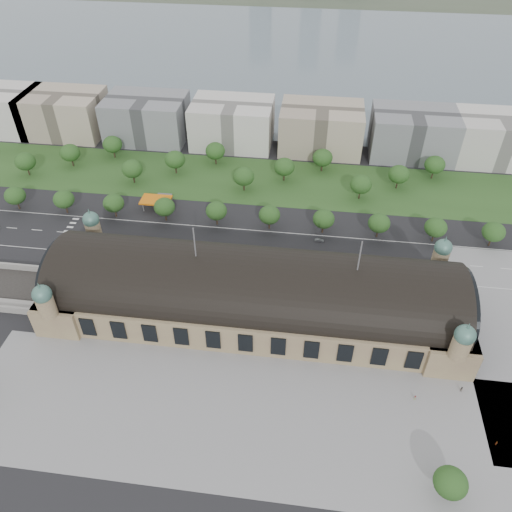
# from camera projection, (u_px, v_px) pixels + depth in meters

# --- Properties ---
(ground) EXTENTS (900.00, 900.00, 0.00)m
(ground) POSITION_uv_depth(u_px,v_px,m) (254.00, 313.00, 185.95)
(ground) COLOR black
(ground) RESTS_ON ground
(station) EXTENTS (150.00, 48.40, 44.30)m
(station) POSITION_uv_depth(u_px,v_px,m) (254.00, 293.00, 179.34)
(station) COLOR #9B8A60
(station) RESTS_ON ground
(plaza_south) EXTENTS (190.00, 48.00, 0.12)m
(plaza_south) POSITION_uv_depth(u_px,v_px,m) (267.00, 421.00, 151.55)
(plaza_south) COLOR gray
(plaza_south) RESTS_ON ground
(road_slab) EXTENTS (260.00, 26.00, 0.10)m
(road_slab) POSITION_uv_depth(u_px,v_px,m) (220.00, 245.00, 216.80)
(road_slab) COLOR black
(road_slab) RESTS_ON ground
(grass_belt) EXTENTS (300.00, 45.00, 0.10)m
(grass_belt) POSITION_uv_depth(u_px,v_px,m) (249.00, 180.00, 258.07)
(grass_belt) COLOR #2A4E1F
(grass_belt) RESTS_ON ground
(petrol_station) EXTENTS (14.00, 13.00, 5.05)m
(petrol_station) POSITION_uv_depth(u_px,v_px,m) (160.00, 199.00, 238.99)
(petrol_station) COLOR orange
(petrol_station) RESTS_ON ground
(lake) EXTENTS (700.00, 320.00, 0.08)m
(lake) POSITION_uv_depth(u_px,v_px,m) (302.00, 52.00, 412.25)
(lake) COLOR slate
(lake) RESTS_ON ground
(office_0) EXTENTS (45.00, 32.00, 24.00)m
(office_0) POSITION_uv_depth(u_px,v_px,m) (0.00, 110.00, 296.12)
(office_0) COLOR silver
(office_0) RESTS_ON ground
(office_1) EXTENTS (45.00, 32.00, 24.00)m
(office_1) POSITION_uv_depth(u_px,v_px,m) (64.00, 114.00, 292.15)
(office_1) COLOR tan
(office_1) RESTS_ON ground
(office_2) EXTENTS (45.00, 32.00, 24.00)m
(office_2) POSITION_uv_depth(u_px,v_px,m) (147.00, 118.00, 287.18)
(office_2) COLOR gray
(office_2) RESTS_ON ground
(office_3) EXTENTS (45.00, 32.00, 24.00)m
(office_3) POSITION_uv_depth(u_px,v_px,m) (232.00, 123.00, 282.22)
(office_3) COLOR silver
(office_3) RESTS_ON ground
(office_4) EXTENTS (45.00, 32.00, 24.00)m
(office_4) POSITION_uv_depth(u_px,v_px,m) (321.00, 128.00, 277.25)
(office_4) COLOR tan
(office_4) RESTS_ON ground
(office_5) EXTENTS (45.00, 32.00, 24.00)m
(office_5) POSITION_uv_depth(u_px,v_px,m) (413.00, 134.00, 272.29)
(office_5) COLOR gray
(office_5) RESTS_ON ground
(office_6) EXTENTS (45.00, 32.00, 24.00)m
(office_6) POSITION_uv_depth(u_px,v_px,m) (498.00, 139.00, 267.82)
(office_6) COLOR silver
(office_6) RESTS_ON ground
(tree_row_0) EXTENTS (9.60, 9.60, 11.52)m
(tree_row_0) POSITION_uv_depth(u_px,v_px,m) (15.00, 196.00, 233.34)
(tree_row_0) COLOR #2D2116
(tree_row_0) RESTS_ON ground
(tree_row_1) EXTENTS (9.60, 9.60, 11.52)m
(tree_row_1) POSITION_uv_depth(u_px,v_px,m) (64.00, 199.00, 230.96)
(tree_row_1) COLOR #2D2116
(tree_row_1) RESTS_ON ground
(tree_row_2) EXTENTS (9.60, 9.60, 11.52)m
(tree_row_2) POSITION_uv_depth(u_px,v_px,m) (114.00, 203.00, 228.58)
(tree_row_2) COLOR #2D2116
(tree_row_2) RESTS_ON ground
(tree_row_3) EXTENTS (9.60, 9.60, 11.52)m
(tree_row_3) POSITION_uv_depth(u_px,v_px,m) (164.00, 207.00, 226.19)
(tree_row_3) COLOR #2D2116
(tree_row_3) RESTS_ON ground
(tree_row_4) EXTENTS (9.60, 9.60, 11.52)m
(tree_row_4) POSITION_uv_depth(u_px,v_px,m) (216.00, 211.00, 223.81)
(tree_row_4) COLOR #2D2116
(tree_row_4) RESTS_ON ground
(tree_row_5) EXTENTS (9.60, 9.60, 11.52)m
(tree_row_5) POSITION_uv_depth(u_px,v_px,m) (269.00, 215.00, 221.43)
(tree_row_5) COLOR #2D2116
(tree_row_5) RESTS_ON ground
(tree_row_6) EXTENTS (9.60, 9.60, 11.52)m
(tree_row_6) POSITION_uv_depth(u_px,v_px,m) (324.00, 219.00, 219.04)
(tree_row_6) COLOR #2D2116
(tree_row_6) RESTS_ON ground
(tree_row_7) EXTENTS (9.60, 9.60, 11.52)m
(tree_row_7) POSITION_uv_depth(u_px,v_px,m) (379.00, 223.00, 216.66)
(tree_row_7) COLOR #2D2116
(tree_row_7) RESTS_ON ground
(tree_row_8) EXTENTS (9.60, 9.60, 11.52)m
(tree_row_8) POSITION_uv_depth(u_px,v_px,m) (436.00, 227.00, 214.28)
(tree_row_8) COLOR #2D2116
(tree_row_8) RESTS_ON ground
(tree_row_9) EXTENTS (9.60, 9.60, 11.52)m
(tree_row_9) POSITION_uv_depth(u_px,v_px,m) (494.00, 232.00, 211.89)
(tree_row_9) COLOR #2D2116
(tree_row_9) RESTS_ON ground
(tree_belt_0) EXTENTS (10.40, 10.40, 12.48)m
(tree_belt_0) POSITION_uv_depth(u_px,v_px,m) (25.00, 162.00, 256.72)
(tree_belt_0) COLOR #2D2116
(tree_belt_0) RESTS_ON ground
(tree_belt_1) EXTENTS (10.40, 10.40, 12.48)m
(tree_belt_1) POSITION_uv_depth(u_px,v_px,m) (70.00, 153.00, 263.95)
(tree_belt_1) COLOR #2D2116
(tree_belt_1) RESTS_ON ground
(tree_belt_2) EXTENTS (10.40, 10.40, 12.48)m
(tree_belt_2) POSITION_uv_depth(u_px,v_px,m) (112.00, 144.00, 271.17)
(tree_belt_2) COLOR #2D2116
(tree_belt_2) RESTS_ON ground
(tree_belt_3) EXTENTS (10.40, 10.40, 12.48)m
(tree_belt_3) POSITION_uv_depth(u_px,v_px,m) (132.00, 169.00, 251.06)
(tree_belt_3) COLOR #2D2116
(tree_belt_3) RESTS_ON ground
(tree_belt_4) EXTENTS (10.40, 10.40, 12.48)m
(tree_belt_4) POSITION_uv_depth(u_px,v_px,m) (175.00, 160.00, 258.28)
(tree_belt_4) COLOR #2D2116
(tree_belt_4) RESTS_ON ground
(tree_belt_5) EXTENTS (10.40, 10.40, 12.48)m
(tree_belt_5) POSITION_uv_depth(u_px,v_px,m) (215.00, 151.00, 265.51)
(tree_belt_5) COLOR #2D2116
(tree_belt_5) RESTS_ON ground
(tree_belt_6) EXTENTS (10.40, 10.40, 12.48)m
(tree_belt_6) POSITION_uv_depth(u_px,v_px,m) (244.00, 176.00, 245.40)
(tree_belt_6) COLOR #2D2116
(tree_belt_6) RESTS_ON ground
(tree_belt_7) EXTENTS (10.40, 10.40, 12.48)m
(tree_belt_7) POSITION_uv_depth(u_px,v_px,m) (284.00, 167.00, 252.62)
(tree_belt_7) COLOR #2D2116
(tree_belt_7) RESTS_ON ground
(tree_belt_8) EXTENTS (10.40, 10.40, 12.48)m
(tree_belt_8) POSITION_uv_depth(u_px,v_px,m) (323.00, 158.00, 259.85)
(tree_belt_8) COLOR #2D2116
(tree_belt_8) RESTS_ON ground
(tree_belt_9) EXTENTS (10.40, 10.40, 12.48)m
(tree_belt_9) POSITION_uv_depth(u_px,v_px,m) (361.00, 184.00, 239.74)
(tree_belt_9) COLOR #2D2116
(tree_belt_9) RESTS_ON ground
(tree_belt_10) EXTENTS (10.40, 10.40, 12.48)m
(tree_belt_10) POSITION_uv_depth(u_px,v_px,m) (399.00, 174.00, 246.96)
(tree_belt_10) COLOR #2D2116
(tree_belt_10) RESTS_ON ground
(tree_belt_11) EXTENTS (10.40, 10.40, 12.48)m
(tree_belt_11) POSITION_uv_depth(u_px,v_px,m) (435.00, 165.00, 254.19)
(tree_belt_11) COLOR #2D2116
(tree_belt_11) RESTS_ON ground
(tree_plaza_s) EXTENTS (9.00, 9.00, 10.64)m
(tree_plaza_s) POSITION_uv_depth(u_px,v_px,m) (451.00, 483.00, 130.06)
(tree_plaza_s) COLOR #2D2116
(tree_plaza_s) RESTS_ON ground
(traffic_car_1) EXTENTS (4.40, 1.60, 1.44)m
(traffic_car_1) POSITION_uv_depth(u_px,v_px,m) (90.00, 219.00, 230.63)
(traffic_car_1) COLOR #9B9EA4
(traffic_car_1) RESTS_ON ground
(traffic_car_2) EXTENTS (5.31, 2.72, 1.43)m
(traffic_car_2) POSITION_uv_depth(u_px,v_px,m) (150.00, 245.00, 215.87)
(traffic_car_2) COLOR black
(traffic_car_2) RESTS_ON ground
(traffic_car_4) EXTENTS (4.18, 2.05, 1.37)m
(traffic_car_4) POSITION_uv_depth(u_px,v_px,m) (304.00, 265.00, 205.77)
(traffic_car_4) COLOR #171E42
(traffic_car_4) RESTS_ON ground
(traffic_car_5) EXTENTS (4.00, 1.47, 1.31)m
(traffic_car_5) POSITION_uv_depth(u_px,v_px,m) (319.00, 240.00, 218.37)
(traffic_car_5) COLOR #5C5F64
(traffic_car_5) RESTS_ON ground
(traffic_car_6) EXTENTS (5.89, 2.73, 1.64)m
(traffic_car_6) POSITION_uv_depth(u_px,v_px,m) (463.00, 281.00, 198.13)
(traffic_car_6) COLOR silver
(traffic_car_6) RESTS_ON ground
(parked_car_0) EXTENTS (4.22, 2.82, 1.31)m
(parked_car_0) POSITION_uv_depth(u_px,v_px,m) (114.00, 261.00, 207.66)
(parked_car_0) COLOR black
(parked_car_0) RESTS_ON ground
(parked_car_1) EXTENTS (5.63, 4.06, 1.42)m
(parked_car_1) POSITION_uv_depth(u_px,v_px,m) (109.00, 259.00, 208.41)
(parked_car_1) COLOR maroon
(parked_car_1) RESTS_ON ground
(parked_car_2) EXTENTS (5.66, 4.09, 1.52)m
(parked_car_2) POSITION_uv_depth(u_px,v_px,m) (95.00, 256.00, 209.95)
(parked_car_2) COLOR #181844
(parked_car_2) RESTS_ON ground
(parked_car_3) EXTENTS (4.39, 3.81, 1.43)m
(parked_car_3) POSITION_uv_depth(u_px,v_px,m) (116.00, 261.00, 207.53)
(parked_car_3) COLOR slate
(parked_car_3) RESTS_ON ground
(parked_car_4) EXTENTS (4.16, 2.75, 1.30)m
(parked_car_4) POSITION_uv_depth(u_px,v_px,m) (129.00, 256.00, 210.14)
(parked_car_4) COLOR white
(parked_car_4) RESTS_ON ground
(parked_car_5) EXTENTS (6.07, 5.47, 1.57)m
(parked_car_5) POSITION_uv_depth(u_px,v_px,m) (217.00, 270.00, 203.18)
(parked_car_5) COLOR #95969D
(parked_car_5) RESTS_ON ground
(parked_car_6) EXTENTS (5.58, 4.12, 1.50)m
(parked_car_6) POSITION_uv_depth(u_px,v_px,m) (214.00, 268.00, 204.14)
(parked_car_6) COLOR black
(parked_car_6) RESTS_ON ground
(bus_west) EXTENTS (12.08, 3.21, 3.34)m
(bus_west) POSITION_uv_depth(u_px,v_px,m) (281.00, 264.00, 204.62)
(bus_west) COLOR #BD1E3A
(bus_west) RESTS_ON ground
(bus_mid) EXTENTS (13.24, 3.54, 3.66)m
(bus_mid) POSITION_uv_depth(u_px,v_px,m) (321.00, 259.00, 206.71)
(bus_mid) COLOR silver
(bus_mid) RESTS_ON ground
(bus_east) EXTENTS (13.33, 3.51, 3.69)m
(bus_east) POSITION_uv_depth(u_px,v_px,m) (326.00, 260.00, 206.48)
(bus_east) COLOR beige
(bus_east) RESTS_ON ground
(pedestrian_0) EXTENTS (1.01, 0.75, 1.85)m
(pedestrian_0) POSITION_uv_depth(u_px,v_px,m) (415.00, 398.00, 156.62)
(pedestrian_0) COLOR gray
(pedestrian_0) RESTS_ON ground
(pedestrian_1) EXTENTS (0.74, 0.85, 1.96)m
(pedestrian_1) POSITION_uv_depth(u_px,v_px,m) (496.00, 443.00, 144.78)
(pedestrian_1) COLOR gray
(pedestrian_1) RESTS_ON ground
(pedestrian_2) EXTENTS (0.97, 1.06, 1.90)m
(pedestrian_2) POSITION_uv_depth(u_px,v_px,m) (461.00, 389.00, 159.07)
(pedestrian_2) COLOR gray
(pedestrian_2) RESTS_ON ground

